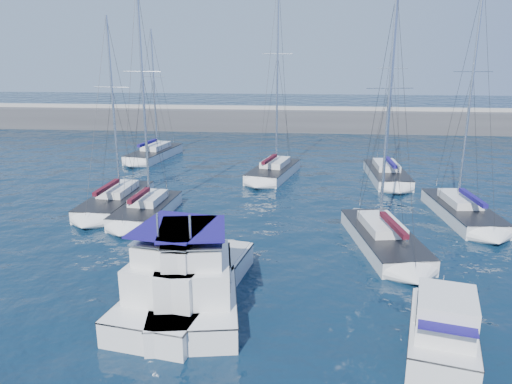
# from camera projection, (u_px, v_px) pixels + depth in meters

# --- Properties ---
(ground) EXTENTS (220.00, 220.00, 0.00)m
(ground) POSITION_uv_depth(u_px,v_px,m) (224.00, 300.00, 24.31)
(ground) COLOR black
(ground) RESTS_ON ground
(breakwater) EXTENTS (160.00, 6.00, 4.45)m
(breakwater) POSITION_uv_depth(u_px,v_px,m) (276.00, 123.00, 73.74)
(breakwater) COLOR #424244
(breakwater) RESTS_ON ground
(motor_yacht_port_inner) EXTENTS (5.63, 10.41, 4.69)m
(motor_yacht_port_inner) POSITION_uv_depth(u_px,v_px,m) (184.00, 281.00, 23.71)
(motor_yacht_port_inner) COLOR silver
(motor_yacht_port_inner) RESTS_ON ground
(motor_yacht_stbd_inner) EXTENTS (5.14, 9.44, 4.69)m
(motor_yacht_stbd_inner) POSITION_uv_depth(u_px,v_px,m) (195.00, 285.00, 23.40)
(motor_yacht_stbd_inner) COLOR silver
(motor_yacht_stbd_inner) RESTS_ON ground
(motor_yacht_stbd_outer) EXTENTS (3.87, 6.10, 3.20)m
(motor_yacht_stbd_outer) POSITION_uv_depth(u_px,v_px,m) (443.00, 332.00, 19.84)
(motor_yacht_stbd_outer) COLOR silver
(motor_yacht_stbd_outer) RESTS_ON ground
(sailboat_mid_a) EXTENTS (3.56, 8.83, 14.36)m
(sailboat_mid_a) POSITION_uv_depth(u_px,v_px,m) (116.00, 200.00, 38.35)
(sailboat_mid_a) COLOR silver
(sailboat_mid_a) RESTS_ON ground
(sailboat_mid_b) EXTENTS (3.63, 7.54, 16.43)m
(sailboat_mid_b) POSITION_uv_depth(u_px,v_px,m) (147.00, 209.00, 36.12)
(sailboat_mid_b) COLOR silver
(sailboat_mid_b) RESTS_ON ground
(sailboat_mid_d) EXTENTS (4.60, 9.39, 15.30)m
(sailboat_mid_d) POSITION_uv_depth(u_px,v_px,m) (383.00, 238.00, 30.73)
(sailboat_mid_d) COLOR silver
(sailboat_mid_d) RESTS_ON ground
(sailboat_mid_e) EXTENTS (3.87, 9.04, 16.45)m
(sailboat_mid_e) POSITION_uv_depth(u_px,v_px,m) (462.00, 211.00, 35.84)
(sailboat_mid_e) COLOR silver
(sailboat_mid_e) RESTS_ON ground
(sailboat_back_a) EXTENTS (4.65, 8.87, 14.01)m
(sailboat_back_a) POSITION_uv_depth(u_px,v_px,m) (154.00, 154.00, 55.04)
(sailboat_back_a) COLOR silver
(sailboat_back_a) RESTS_ON ground
(sailboat_back_b) EXTENTS (5.11, 8.75, 18.11)m
(sailboat_back_b) POSITION_uv_depth(u_px,v_px,m) (274.00, 171.00, 47.29)
(sailboat_back_b) COLOR silver
(sailboat_back_b) RESTS_ON ground
(sailboat_back_c) EXTENTS (3.32, 8.67, 16.09)m
(sailboat_back_c) POSITION_uv_depth(u_px,v_px,m) (387.00, 174.00, 46.18)
(sailboat_back_c) COLOR silver
(sailboat_back_c) RESTS_ON ground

